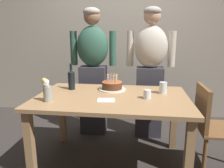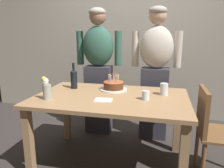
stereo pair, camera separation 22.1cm
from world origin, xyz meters
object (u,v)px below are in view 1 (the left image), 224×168
object	(u,v)px
water_glass_far	(163,88)
person_woman_cardigan	(150,71)
birthday_cake	(112,86)
flower_vase	(47,90)
dining_chair	(211,123)
water_glass_near	(147,94)
person_man_bearded	(93,70)
napkin_stack	(106,100)
wine_bottle	(71,79)

from	to	relation	value
water_glass_far	person_woman_cardigan	world-z (taller)	person_woman_cardigan
birthday_cake	person_woman_cardigan	bearing A→B (deg)	48.96
birthday_cake	water_glass_far	xyz separation A→B (m)	(0.54, -0.08, 0.02)
flower_vase	person_woman_cardigan	world-z (taller)	person_woman_cardigan
dining_chair	birthday_cake	bearing A→B (deg)	74.60
water_glass_near	dining_chair	world-z (taller)	dining_chair
birthday_cake	person_man_bearded	xyz separation A→B (m)	(-0.32, 0.49, 0.09)
person_man_bearded	person_woman_cardigan	bearing A→B (deg)	-180.00
water_glass_near	water_glass_far	distance (m)	0.26
napkin_stack	dining_chair	world-z (taller)	dining_chair
dining_chair	flower_vase	bearing A→B (deg)	97.95
person_woman_cardigan	dining_chair	xyz separation A→B (m)	(0.56, -0.76, -0.36)
wine_bottle	water_glass_near	bearing A→B (deg)	-16.76
water_glass_far	napkin_stack	world-z (taller)	water_glass_far
flower_vase	person_woman_cardigan	bearing A→B (deg)	45.40
wine_bottle	dining_chair	xyz separation A→B (m)	(1.43, -0.24, -0.34)
person_man_bearded	flower_vase	bearing A→B (deg)	77.58
flower_vase	person_woman_cardigan	size ratio (longest dim) A/B	0.13
wine_bottle	person_man_bearded	size ratio (longest dim) A/B	0.17
wine_bottle	flower_vase	world-z (taller)	wine_bottle
birthday_cake	napkin_stack	distance (m)	0.40
water_glass_far	person_man_bearded	xyz separation A→B (m)	(-0.86, 0.57, 0.07)
water_glass_far	napkin_stack	xyz separation A→B (m)	(-0.54, -0.32, -0.06)
dining_chair	wine_bottle	bearing A→B (deg)	80.65
flower_vase	dining_chair	distance (m)	1.57
flower_vase	person_man_bearded	world-z (taller)	person_man_bearded
water_glass_far	dining_chair	bearing A→B (deg)	-23.61
birthday_cake	water_glass_far	world-z (taller)	birthday_cake
water_glass_far	wine_bottle	xyz separation A→B (m)	(-0.99, 0.04, 0.05)
birthday_cake	dining_chair	distance (m)	1.05
birthday_cake	water_glass_far	distance (m)	0.54
person_man_bearded	napkin_stack	bearing A→B (deg)	109.44
water_glass_near	wine_bottle	bearing A→B (deg)	163.24
flower_vase	person_man_bearded	size ratio (longest dim) A/B	0.13
flower_vase	dining_chair	world-z (taller)	flower_vase
napkin_stack	dining_chair	xyz separation A→B (m)	(0.99, 0.13, -0.23)
wine_bottle	flower_vase	distance (m)	0.46
birthday_cake	dining_chair	xyz separation A→B (m)	(0.98, -0.27, -0.27)
wine_bottle	person_man_bearded	world-z (taller)	person_man_bearded
flower_vase	wine_bottle	bearing A→B (deg)	79.14
birthday_cake	person_woman_cardigan	size ratio (longest dim) A/B	0.18
water_glass_far	person_woman_cardigan	size ratio (longest dim) A/B	0.07
water_glass_far	napkin_stack	bearing A→B (deg)	-149.49
birthday_cake	wine_bottle	xyz separation A→B (m)	(-0.45, -0.04, 0.07)
water_glass_far	person_man_bearded	size ratio (longest dim) A/B	0.07
water_glass_near	napkin_stack	bearing A→B (deg)	-163.08
wine_bottle	water_glass_far	bearing A→B (deg)	-2.39
water_glass_near	water_glass_far	xyz separation A→B (m)	(0.17, 0.21, 0.02)
birthday_cake	person_woman_cardigan	world-z (taller)	person_woman_cardigan
wine_bottle	person_woman_cardigan	xyz separation A→B (m)	(0.87, 0.52, 0.02)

